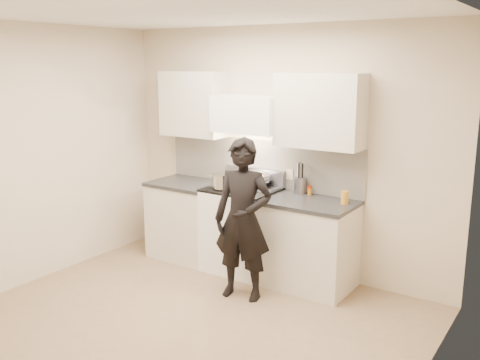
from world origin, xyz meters
name	(u,v)px	position (x,y,z in m)	size (l,w,h in m)	color
ground_plane	(182,326)	(0.00, 0.00, 0.00)	(4.00, 4.00, 0.00)	#8B704F
room_shell	(200,143)	(-0.06, 0.37, 1.60)	(4.04, 3.54, 2.70)	beige
stove	(242,229)	(-0.30, 1.42, 0.47)	(0.76, 0.65, 0.96)	white
counter_right	(309,244)	(0.53, 1.43, 0.46)	(0.92, 0.67, 0.92)	beige
counter_left	(188,219)	(-1.08, 1.43, 0.46)	(0.82, 0.67, 0.92)	beige
wok	(257,178)	(-0.20, 1.57, 1.05)	(0.34, 0.42, 0.27)	#BCBCBC
stock_pot	(223,181)	(-0.46, 1.28, 1.04)	(0.32, 0.31, 0.16)	#BCBCBC
utensil_crock	(300,184)	(0.30, 1.66, 1.02)	(0.13, 0.13, 0.33)	gray
spice_jar	(310,190)	(0.41, 1.65, 0.97)	(0.04, 0.04, 0.10)	orange
oil_glass	(345,197)	(0.87, 1.51, 0.99)	(0.08, 0.08, 0.13)	#BD7F22
person	(243,220)	(0.11, 0.82, 0.80)	(0.59, 0.38, 1.60)	black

